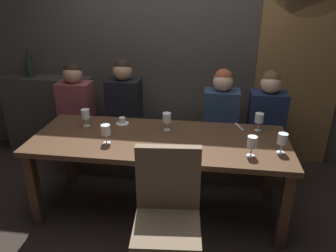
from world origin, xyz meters
name	(u,v)px	position (x,y,z in m)	size (l,w,h in m)	color
ground	(160,208)	(0.00, 0.00, 0.00)	(9.00, 9.00, 0.00)	black
back_wall_tiled	(177,30)	(0.00, 1.22, 1.50)	(6.00, 0.12, 3.00)	#423D38
arched_door	(302,46)	(1.35, 1.15, 1.36)	(0.90, 0.05, 2.55)	olive
back_counter	(51,114)	(-1.55, 1.04, 0.47)	(1.10, 0.28, 0.95)	#38342F
dining_table	(159,147)	(0.00, 0.00, 0.65)	(2.20, 0.84, 0.74)	#412B1C
banquette_bench	(170,152)	(0.00, 0.70, 0.23)	(2.50, 0.44, 0.45)	#40352A
chair_near_side	(167,210)	(0.17, -0.72, 0.56)	(0.48, 0.48, 0.98)	#4C3321
diner_redhead	(76,99)	(-1.05, 0.71, 0.81)	(0.36, 0.24, 0.76)	brown
diner_bearded	(124,99)	(-0.51, 0.73, 0.83)	(0.36, 0.24, 0.81)	black
diner_far_end	(221,107)	(0.53, 0.70, 0.80)	(0.36, 0.24, 0.74)	navy
diner_near_end	(267,109)	(0.99, 0.69, 0.80)	(0.36, 0.24, 0.75)	#192342
wine_bottle_dark_red	(29,67)	(-1.73, 1.03, 1.07)	(0.08, 0.08, 0.33)	black
wine_glass_far_right	(259,119)	(0.86, 0.29, 0.85)	(0.08, 0.08, 0.16)	silver
wine_glass_near_left	(106,130)	(-0.42, -0.16, 0.86)	(0.08, 0.08, 0.16)	silver
wine_glass_far_left	(282,140)	(0.99, -0.13, 0.85)	(0.08, 0.08, 0.16)	silver
wine_glass_end_left	(85,115)	(-0.72, 0.17, 0.85)	(0.08, 0.08, 0.16)	silver
wine_glass_near_right	(167,118)	(0.04, 0.18, 0.86)	(0.08, 0.08, 0.16)	silver
wine_glass_center_back	(252,143)	(0.75, -0.22, 0.85)	(0.08, 0.08, 0.16)	silver
espresso_cup	(122,121)	(-0.40, 0.26, 0.77)	(0.12, 0.12, 0.06)	white
fork_on_table	(239,127)	(0.70, 0.34, 0.74)	(0.02, 0.17, 0.01)	silver
folded_napkin	(192,154)	(0.30, -0.26, 0.74)	(0.11, 0.10, 0.01)	silver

